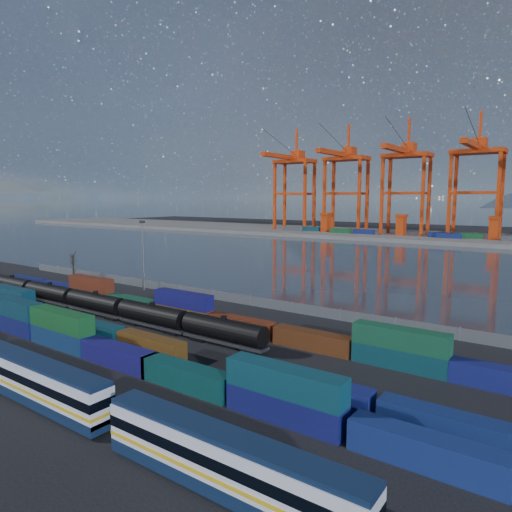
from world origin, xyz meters
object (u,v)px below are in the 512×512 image
Objects in this scene: bare_tree at (73,266)px; gantry_cranes at (440,163)px; tanker_string at (72,298)px; passenger_train at (36,382)px.

gantry_cranes reaches higher than bare_tree.
bare_tree reaches higher than tanker_string.
tanker_string is at bearing -95.55° from gantry_cranes.
gantry_cranes is at bearing 93.94° from passenger_train.
bare_tree is (-28.87, 18.92, 1.61)m from tanker_string.
passenger_train is at bearing -35.52° from bare_tree.
tanker_string is 34.56m from bare_tree.
passenger_train is 0.38× the size of gantry_cranes.
gantry_cranes is at bearing 84.45° from tanker_string.
bare_tree is at bearing 144.48° from passenger_train.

